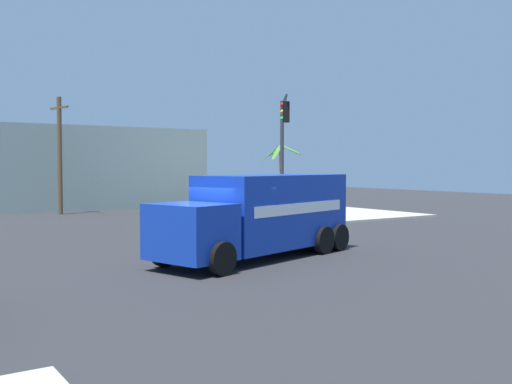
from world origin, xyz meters
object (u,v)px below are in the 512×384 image
at_px(traffic_light_primary, 283,142).
at_px(palm_tree_far, 281,165).
at_px(utility_pole, 60,154).
at_px(delivery_truck, 261,215).

height_order(traffic_light_primary, palm_tree_far, traffic_light_primary).
relative_size(palm_tree_far, utility_pole, 0.60).
xyz_separation_m(traffic_light_primary, palm_tree_far, (7.21, 10.08, -1.15)).
bearing_deg(utility_pole, delivery_truck, -87.95).
height_order(delivery_truck, traffic_light_primary, traffic_light_primary).
bearing_deg(delivery_truck, traffic_light_primary, 49.08).
distance_m(traffic_light_primary, utility_pole, 16.61).
distance_m(delivery_truck, utility_pole, 22.39).
bearing_deg(palm_tree_far, traffic_light_primary, -125.57).
bearing_deg(utility_pole, traffic_light_primary, -64.92).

